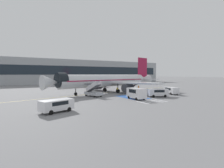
# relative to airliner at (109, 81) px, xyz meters

# --- Properties ---
(ground_plane) EXTENTS (600.00, 600.00, 0.00)m
(ground_plane) POSITION_rel_airliner_xyz_m (-2.64, 0.26, -3.50)
(ground_plane) COLOR slate
(apron_leadline_yellow) EXTENTS (72.64, 17.33, 0.01)m
(apron_leadline_yellow) POSITION_rel_airliner_xyz_m (-0.70, -0.17, -3.50)
(apron_leadline_yellow) COLOR gold
(apron_leadline_yellow) RESTS_ON ground_plane
(apron_stand_patch_blue) EXTENTS (4.81, 8.56, 0.01)m
(apron_stand_patch_blue) POSITION_rel_airliner_xyz_m (-0.70, -12.22, -3.50)
(apron_stand_patch_blue) COLOR #2856A8
(apron_stand_patch_blue) RESTS_ON ground_plane
(apron_walkway_bar_0) EXTENTS (0.44, 3.60, 0.01)m
(apron_walkway_bar_0) POSITION_rel_airliner_xyz_m (-3.70, -19.53, -3.50)
(apron_walkway_bar_0) COLOR silver
(apron_walkway_bar_0) RESTS_ON ground_plane
(apron_walkway_bar_1) EXTENTS (0.44, 3.60, 0.01)m
(apron_walkway_bar_1) POSITION_rel_airliner_xyz_m (-2.50, -19.53, -3.50)
(apron_walkway_bar_1) COLOR silver
(apron_walkway_bar_1) RESTS_ON ground_plane
(apron_walkway_bar_2) EXTENTS (0.44, 3.60, 0.01)m
(apron_walkway_bar_2) POSITION_rel_airliner_xyz_m (-1.30, -19.53, -3.50)
(apron_walkway_bar_2) COLOR silver
(apron_walkway_bar_2) RESTS_ON ground_plane
(apron_walkway_bar_3) EXTENTS (0.44, 3.60, 0.01)m
(apron_walkway_bar_3) POSITION_rel_airliner_xyz_m (-0.10, -19.53, -3.50)
(apron_walkway_bar_3) COLOR silver
(apron_walkway_bar_3) RESTS_ON ground_plane
(apron_walkway_bar_4) EXTENTS (0.44, 3.60, 0.01)m
(apron_walkway_bar_4) POSITION_rel_airliner_xyz_m (1.10, -19.53, -3.50)
(apron_walkway_bar_4) COLOR silver
(apron_walkway_bar_4) RESTS_ON ground_plane
(airliner) EXTENTS (39.44, 30.80, 11.24)m
(airliner) POSITION_rel_airliner_xyz_m (0.00, 0.00, 0.00)
(airliner) COLOR silver
(airliner) RESTS_ON ground_plane
(boarding_stairs_forward) EXTENTS (3.24, 5.53, 3.83)m
(boarding_stairs_forward) POSITION_rel_airliner_xyz_m (-7.90, -6.29, -2.53)
(boarding_stairs_forward) COLOR #ADB2BA
(boarding_stairs_forward) RESTS_ON ground_plane
(boarding_stairs_aft) EXTENTS (3.24, 5.53, 3.79)m
(boarding_stairs_aft) POSITION_rel_airliner_xyz_m (6.99, -2.77, -2.54)
(boarding_stairs_aft) COLOR #ADB2BA
(boarding_stairs_aft) RESTS_ON ground_plane
(fuel_tanker) EXTENTS (2.77, 9.43, 3.31)m
(fuel_tanker) POSITION_rel_airliner_xyz_m (8.37, 23.11, -1.84)
(fuel_tanker) COLOR #38383D
(fuel_tanker) RESTS_ON ground_plane
(service_van_0) EXTENTS (2.31, 4.83, 2.36)m
(service_van_0) POSITION_rel_airliner_xyz_m (-2.00, -15.47, -2.10)
(service_van_0) COLOR silver
(service_van_0) RESTS_ON ground_plane
(service_van_1) EXTENTS (4.90, 3.62, 1.91)m
(service_van_1) POSITION_rel_airliner_xyz_m (4.80, -15.04, -2.34)
(service_van_1) COLOR silver
(service_van_1) RESTS_ON ground_plane
(service_van_2) EXTENTS (5.04, 3.45, 1.77)m
(service_van_2) POSITION_rel_airliner_xyz_m (-19.73, -19.86, -2.42)
(service_van_2) COLOR silver
(service_van_2) RESTS_ON ground_plane
(service_van_3) EXTENTS (3.51, 5.69, 1.86)m
(service_van_3) POSITION_rel_airliner_xyz_m (12.24, -12.42, -2.37)
(service_van_3) COLOR silver
(service_van_3) RESTS_ON ground_plane
(ground_crew_0) EXTENTS (0.46, 0.30, 1.73)m
(ground_crew_0) POSITION_rel_airliner_xyz_m (10.70, -0.54, -2.50)
(ground_crew_0) COLOR #2D2D33
(ground_crew_0) RESTS_ON ground_plane
(ground_crew_1) EXTENTS (0.44, 0.48, 1.60)m
(ground_crew_1) POSITION_rel_airliner_xyz_m (1.26, -2.61, -2.58)
(ground_crew_1) COLOR black
(ground_crew_1) RESTS_ON ground_plane
(terminal_building) EXTENTS (138.31, 12.10, 13.88)m
(terminal_building) POSITION_rel_airliner_xyz_m (1.15, 58.24, 3.44)
(terminal_building) COLOR #9EA3A8
(terminal_building) RESTS_ON ground_plane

